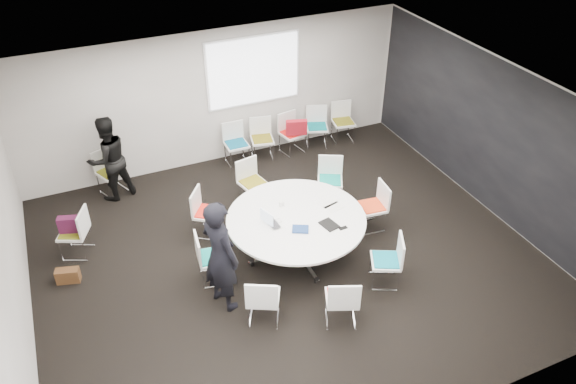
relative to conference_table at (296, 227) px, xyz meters
name	(u,v)px	position (x,y,z in m)	size (l,w,h in m)	color
room_shell	(292,186)	(-0.09, -0.03, 0.85)	(8.08, 7.08, 2.88)	black
conference_table	(296,227)	(0.00, 0.00, 0.00)	(2.28, 2.28, 0.73)	silver
projection_screen	(254,71)	(0.62, 3.43, 1.30)	(1.90, 0.03, 1.35)	white
chair_ring_a	(372,215)	(1.51, 0.08, -0.27)	(0.49, 0.50, 0.88)	silver
chair_ring_b	(330,188)	(1.21, 1.13, -0.27)	(0.61, 0.61, 0.88)	silver
chair_ring_c	(253,190)	(-0.14, 1.64, -0.27)	(0.55, 0.54, 0.88)	silver
chair_ring_d	(208,221)	(-1.19, 1.08, -0.27)	(0.63, 0.63, 0.88)	silver
chair_ring_e	(212,266)	(-1.47, -0.06, -0.27)	(0.50, 0.51, 0.88)	silver
chair_ring_f	(263,306)	(-1.06, -1.19, -0.27)	(0.61, 0.61, 0.88)	silver
chair_ring_g	(341,307)	(-0.04, -1.67, -0.27)	(0.60, 0.59, 0.88)	silver
chair_ring_h	(385,269)	(0.98, -1.23, -0.27)	(0.60, 0.61, 0.88)	silver
chair_back_a	(237,151)	(0.06, 3.13, -0.27)	(0.46, 0.45, 0.88)	silver
chair_back_b	(262,146)	(0.63, 3.11, -0.27)	(0.55, 0.54, 0.88)	silver
chair_back_c	(292,140)	(1.31, 3.09, -0.27)	(0.54, 0.53, 0.88)	silver
chair_back_d	(317,134)	(1.93, 3.13, -0.27)	(0.59, 0.58, 0.88)	silver
chair_back_e	(343,129)	(2.57, 3.11, -0.27)	(0.53, 0.52, 0.88)	silver
chair_spare_left	(77,241)	(-3.36, 1.45, -0.27)	(0.60, 0.60, 0.88)	silver
chair_person_back	(112,180)	(-2.51, 3.09, -0.27)	(0.60, 0.59, 0.88)	silver
person_main	(220,256)	(-1.48, -0.61, 0.38)	(0.68, 0.44, 1.86)	black
person_back	(109,159)	(-2.50, 2.92, 0.29)	(0.81, 0.63, 1.68)	black
laptop	(275,222)	(-0.36, 0.01, 0.20)	(0.33, 0.22, 0.03)	#333338
laptop_lid	(267,217)	(-0.50, 0.04, 0.31)	(0.30, 0.02, 0.22)	silver
notebook_black	(329,225)	(0.40, -0.39, 0.19)	(0.22, 0.30, 0.02)	black
tablet_folio	(300,229)	(-0.07, -0.31, 0.20)	(0.26, 0.20, 0.03)	navy
papers_right	(328,203)	(0.66, 0.16, 0.19)	(0.30, 0.21, 0.00)	silver
papers_front	(334,207)	(0.70, 0.00, 0.19)	(0.30, 0.21, 0.00)	silver
cup	(281,204)	(-0.09, 0.40, 0.23)	(0.08, 0.08, 0.09)	white
phone	(343,228)	(0.57, -0.55, 0.19)	(0.14, 0.07, 0.01)	black
maroon_bag	(71,224)	(-3.37, 1.45, 0.07)	(0.40, 0.14, 0.28)	#45122F
brown_bag	(68,276)	(-3.60, 0.81, -0.43)	(0.36, 0.16, 0.24)	#4A2E17
red_jacket	(296,127)	(1.31, 2.86, 0.15)	(0.44, 0.10, 0.35)	#A61421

